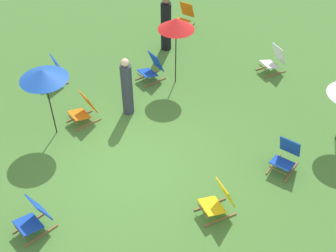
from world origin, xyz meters
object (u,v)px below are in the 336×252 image
(deckchair_8, at_px, (185,16))
(umbrella_2, at_px, (176,24))
(deckchair_5, at_px, (84,109))
(umbrella_1, at_px, (43,75))
(deckchair_4, at_px, (274,60))
(deckchair_0, at_px, (219,200))
(deckchair_7, at_px, (54,72))
(deckchair_2, at_px, (34,217))
(person_1, at_px, (166,25))
(deckchair_1, at_px, (286,156))
(deckchair_6, at_px, (152,68))
(person_0, at_px, (127,88))

(deckchair_8, bearing_deg, umbrella_2, -63.40)
(deckchair_8, xyz_separation_m, umbrella_2, (2.23, -2.47, 1.49))
(deckchair_5, xyz_separation_m, umbrella_1, (-0.09, -0.81, 1.41))
(deckchair_4, distance_m, deckchair_5, 5.75)
(umbrella_2, bearing_deg, deckchair_0, -31.68)
(deckchair_7, bearing_deg, deckchair_4, 69.44)
(deckchair_2, bearing_deg, person_1, 116.61)
(deckchair_1, distance_m, umbrella_1, 5.79)
(deckchair_2, xyz_separation_m, deckchair_6, (-2.42, 5.08, 0.00))
(deckchair_8, height_order, umbrella_2, umbrella_2)
(deckchair_1, bearing_deg, deckchair_5, -163.90)
(deckchair_2, distance_m, deckchair_7, 5.06)
(deckchair_2, height_order, deckchair_4, same)
(deckchair_0, height_order, umbrella_2, umbrella_2)
(deckchair_2, distance_m, deckchair_4, 8.05)
(umbrella_2, distance_m, person_1, 2.10)
(deckchair_0, relative_size, deckchair_8, 1.01)
(deckchair_4, height_order, deckchair_6, same)
(deckchair_1, distance_m, deckchair_4, 3.96)
(deckchair_2, height_order, deckchair_5, same)
(deckchair_7, relative_size, umbrella_1, 0.45)
(deckchair_2, relative_size, deckchair_8, 0.97)
(umbrella_2, relative_size, person_0, 1.21)
(deckchair_0, distance_m, umbrella_2, 4.94)
(deckchair_6, height_order, deckchair_7, same)
(deckchair_6, relative_size, deckchair_7, 0.97)
(deckchair_6, xyz_separation_m, deckchair_8, (-1.67, 2.88, 0.00))
(deckchair_1, bearing_deg, deckchair_2, -127.39)
(deckchair_7, height_order, person_0, person_0)
(deckchair_6, relative_size, person_1, 0.47)
(deckchair_5, relative_size, person_0, 0.50)
(deckchair_0, height_order, umbrella_1, umbrella_1)
(deckchair_0, distance_m, deckchair_1, 2.07)
(deckchair_7, bearing_deg, person_0, 32.89)
(deckchair_7, bearing_deg, person_1, 94.14)
(deckchair_0, relative_size, deckchair_2, 1.04)
(umbrella_1, bearing_deg, deckchair_1, 35.99)
(deckchair_4, distance_m, umbrella_2, 3.32)
(deckchair_2, xyz_separation_m, deckchair_8, (-4.09, 7.96, 0.00))
(deckchair_0, height_order, deckchair_5, same)
(deckchair_1, height_order, umbrella_1, umbrella_1)
(deckchair_1, height_order, deckchair_6, same)
(umbrella_2, distance_m, person_0, 2.15)
(umbrella_2, xyz_separation_m, person_0, (0.18, -1.85, -1.07))
(deckchair_1, bearing_deg, deckchair_4, 118.48)
(deckchair_0, xyz_separation_m, deckchair_2, (-2.15, -3.02, 0.00))
(deckchair_8, bearing_deg, deckchair_1, -39.75)
(deckchair_1, bearing_deg, umbrella_1, -157.12)
(person_0, bearing_deg, deckchair_4, 156.94)
(umbrella_1, xyz_separation_m, umbrella_2, (0.39, 3.71, 0.08))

